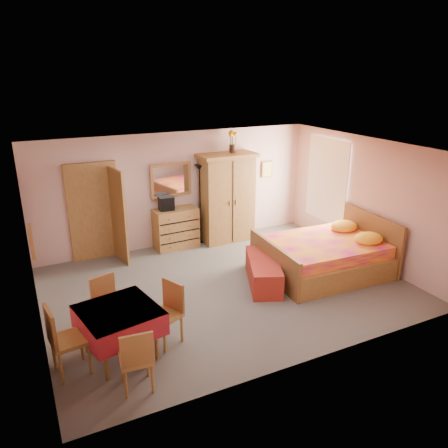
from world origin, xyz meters
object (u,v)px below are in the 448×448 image
wardrobe (227,198)px  chair_north (110,306)px  chair_west (69,339)px  bench (263,271)px  sunflower_vase (232,141)px  chair_east (164,315)px  dining_table (120,333)px  floor_lamp (200,204)px  stereo (166,203)px  wall_mirror (171,180)px  bed (324,246)px  chair_south (136,357)px  chest_of_drawers (176,228)px

wardrobe → chair_north: (-3.36, -2.74, -0.59)m
chair_west → bench: bearing=98.7°
sunflower_vase → chair_west: bearing=-140.1°
chair_east → chair_west: bearing=69.2°
bench → wardrobe: bearing=80.6°
sunflower_vase → bench: bearing=-103.0°
dining_table → chair_north: (0.01, 0.66, 0.08)m
chair_west → wardrobe: bearing=122.4°
floor_lamp → chair_north: bearing=-133.4°
stereo → sunflower_vase: (1.62, -0.02, 1.26)m
wall_mirror → bed: (2.20, -2.73, -1.00)m
stereo → floor_lamp: (0.84, 0.07, -0.15)m
bench → chair_west: (-3.66, -1.11, 0.27)m
wardrobe → chair_north: wardrobe is taller
sunflower_vase → chair_east: sunflower_vase is taller
chair_north → chair_west: chair_west is taller
dining_table → bed: bearing=12.5°
stereo → chair_north: bearing=-124.0°
chair_north → chair_west: 0.99m
stereo → chair_east: size_ratio=0.35×
sunflower_vase → chair_north: bearing=-141.5°
wardrobe → bench: bearing=-100.5°
chair_north → chair_west: bearing=28.9°
bench → chair_east: (-2.31, -1.02, 0.23)m
wardrobe → dining_table: size_ratio=2.04×
stereo → chair_north: size_ratio=0.36×
stereo → dining_table: stereo is taller
wardrobe → chair_south: wardrobe is taller
wall_mirror → stereo: bearing=-139.8°
chair_north → wall_mirror: bearing=-142.0°
chest_of_drawers → bed: (2.20, -2.52, 0.09)m
chair_south → sunflower_vase: bearing=56.4°
sunflower_vase → wall_mirror: bearing=171.1°
bench → floor_lamp: bearing=95.3°
wall_mirror → chair_south: size_ratio=1.08×
floor_lamp → bench: size_ratio=1.27×
bench → bed: bearing=-4.0°
sunflower_vase → stereo: bearing=179.1°
wardrobe → bench: size_ratio=1.43×
stereo → bed: size_ratio=0.14×
wall_mirror → floor_lamp: size_ratio=0.52×
bench → dining_table: 3.16m
floor_lamp → chair_north: (-2.75, -2.90, -0.47)m
floor_lamp → chair_south: size_ratio=2.06×
chest_of_drawers → sunflower_vase: bearing=-3.0°
wall_mirror → chair_east: wall_mirror is taller
bench → chair_east: size_ratio=1.55×
floor_lamp → wardrobe: wardrobe is taller
stereo → chair_east: 3.73m
floor_lamp → bench: (0.23, -2.51, -0.68)m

